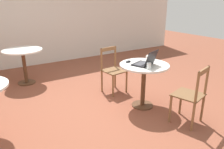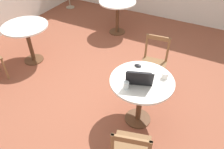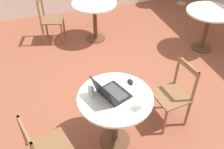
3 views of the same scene
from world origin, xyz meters
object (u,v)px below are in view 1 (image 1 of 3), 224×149
(chair_near_left, at_px, (191,96))
(laptop, at_px, (145,62))
(mug, at_px, (149,58))
(cafe_table_mid, at_px, (23,56))
(drinking_glass, at_px, (149,66))
(mouse, at_px, (128,61))
(chair_near_right, at_px, (113,70))
(cafe_table_near, at_px, (144,73))

(chair_near_left, xyz_separation_m, laptop, (0.75, 0.25, 0.36))
(mug, bearing_deg, laptop, 129.06)
(cafe_table_mid, bearing_deg, drinking_glass, -151.12)
(cafe_table_mid, height_order, mouse, mouse)
(laptop, bearing_deg, mouse, 25.23)
(laptop, xyz_separation_m, mouse, (0.28, 0.13, -0.04))
(laptop, bearing_deg, chair_near_right, 4.86)
(chair_near_right, distance_m, laptop, 0.93)
(mug, bearing_deg, chair_near_right, 27.76)
(chair_near_left, relative_size, drinking_glass, 8.77)
(mouse, bearing_deg, cafe_table_mid, 33.44)
(cafe_table_mid, xyz_separation_m, laptop, (-2.27, -1.45, 0.20))
(cafe_table_near, distance_m, mug, 0.35)
(chair_near_right, height_order, laptop, laptop)
(laptop, relative_size, mug, 3.60)
(mug, bearing_deg, mouse, 80.78)
(cafe_table_near, distance_m, drinking_glass, 0.33)
(mouse, bearing_deg, cafe_table_near, -146.16)
(chair_near_right, height_order, mug, chair_near_right)
(chair_near_right, distance_m, mug, 0.81)
(cafe_table_mid, bearing_deg, mug, -140.23)
(cafe_table_near, height_order, mouse, mouse)
(drinking_glass, bearing_deg, mug, -40.95)
(mug, height_order, drinking_glass, drinking_glass)
(chair_near_right, xyz_separation_m, mug, (-0.64, -0.34, 0.35))
(mouse, relative_size, mug, 0.86)
(chair_near_left, distance_m, drinking_glass, 0.75)
(laptop, height_order, mug, laptop)
(chair_near_left, relative_size, laptop, 2.11)
(cafe_table_near, height_order, laptop, laptop)
(chair_near_left, distance_m, laptop, 0.87)
(mouse, distance_m, mug, 0.40)
(drinking_glass, bearing_deg, mouse, 5.17)
(chair_near_right, relative_size, mug, 7.61)
(cafe_table_near, xyz_separation_m, chair_near_left, (-0.80, -0.22, -0.17))
(chair_near_left, distance_m, mug, 1.03)
(chair_near_left, bearing_deg, laptop, 18.24)
(cafe_table_near, relative_size, cafe_table_mid, 1.00)
(cafe_table_mid, relative_size, mug, 7.04)
(chair_near_right, bearing_deg, cafe_table_near, -173.05)
(chair_near_left, relative_size, mouse, 8.88)
(cafe_table_mid, xyz_separation_m, chair_near_right, (-1.42, -1.37, -0.17))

